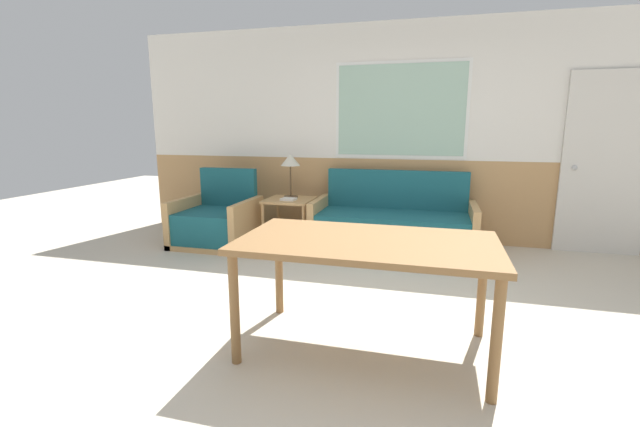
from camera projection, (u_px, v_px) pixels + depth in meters
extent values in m
plane|color=beige|center=(370.00, 327.00, 3.15)|extent=(16.00, 16.00, 0.00)
cube|color=tan|center=(402.00, 199.00, 5.53)|extent=(7.20, 0.06, 1.04)
cube|color=silver|center=(406.00, 91.00, 5.26)|extent=(7.20, 0.06, 1.66)
cube|color=white|center=(400.00, 110.00, 5.28)|extent=(1.63, 0.01, 1.18)
cube|color=#99BCA8|center=(400.00, 110.00, 5.28)|extent=(1.55, 0.02, 1.10)
cube|color=tan|center=(392.00, 247.00, 5.12)|extent=(1.89, 0.81, 0.06)
cube|color=#195660|center=(392.00, 229.00, 5.06)|extent=(1.73, 0.73, 0.38)
cube|color=#195660|center=(396.00, 189.00, 5.33)|extent=(1.73, 0.10, 0.48)
cube|color=tan|center=(319.00, 221.00, 5.30)|extent=(0.08, 0.81, 0.58)
cube|color=tan|center=(473.00, 231.00, 4.84)|extent=(0.08, 0.81, 0.58)
cube|color=tan|center=(217.00, 242.00, 5.35)|extent=(0.92, 0.86, 0.06)
cube|color=#195660|center=(215.00, 225.00, 5.28)|extent=(0.76, 0.78, 0.37)
cube|color=#195660|center=(229.00, 187.00, 5.57)|extent=(0.76, 0.10, 0.49)
cube|color=tan|center=(186.00, 220.00, 5.40)|extent=(0.08, 0.86, 0.57)
cube|color=tan|center=(247.00, 224.00, 5.19)|extent=(0.08, 0.86, 0.57)
cube|color=tan|center=(290.00, 200.00, 5.38)|extent=(0.58, 0.58, 0.03)
cylinder|color=tan|center=(263.00, 225.00, 5.26)|extent=(0.04, 0.04, 0.52)
cylinder|color=tan|center=(304.00, 227.00, 5.12)|extent=(0.04, 0.04, 0.52)
cylinder|color=tan|center=(278.00, 216.00, 5.75)|extent=(0.04, 0.04, 0.52)
cylinder|color=tan|center=(315.00, 218.00, 5.62)|extent=(0.04, 0.04, 0.52)
cylinder|color=#4C3823|center=(291.00, 197.00, 5.48)|extent=(0.18, 0.18, 0.02)
cylinder|color=#4C3823|center=(291.00, 181.00, 5.44)|extent=(0.02, 0.02, 0.39)
cone|color=beige|center=(290.00, 160.00, 5.39)|extent=(0.25, 0.25, 0.15)
cube|color=white|center=(289.00, 199.00, 5.28)|extent=(0.19, 0.16, 0.03)
cube|color=olive|center=(367.00, 243.00, 2.70)|extent=(1.61, 0.89, 0.04)
cylinder|color=olive|center=(235.00, 309.00, 2.61)|extent=(0.06, 0.06, 0.71)
cylinder|color=olive|center=(496.00, 341.00, 2.22)|extent=(0.06, 0.06, 0.71)
cylinder|color=olive|center=(279.00, 269.00, 3.33)|extent=(0.06, 0.06, 0.71)
cylinder|color=olive|center=(482.00, 288.00, 2.95)|extent=(0.06, 0.06, 0.71)
cube|color=silver|center=(606.00, 164.00, 4.80)|extent=(0.91, 0.04, 2.06)
sphere|color=silver|center=(575.00, 168.00, 4.85)|extent=(0.06, 0.06, 0.06)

